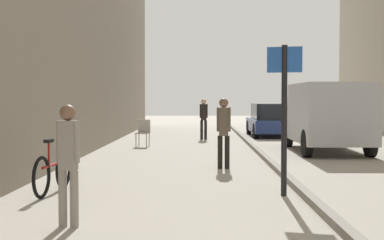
# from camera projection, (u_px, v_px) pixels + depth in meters

# --- Properties ---
(ground_plane) EXTENTS (80.00, 80.00, 0.00)m
(ground_plane) POSITION_uv_depth(u_px,v_px,m) (209.00, 166.00, 13.88)
(ground_plane) COLOR #A8A093
(kerb_strip) EXTENTS (0.16, 40.00, 0.12)m
(kerb_strip) POSITION_uv_depth(u_px,v_px,m) (272.00, 163.00, 13.85)
(kerb_strip) COLOR gray
(kerb_strip) RESTS_ON ground_plane
(pedestrian_main_foreground) EXTENTS (0.32, 0.21, 1.60)m
(pedestrian_main_foreground) POSITION_uv_depth(u_px,v_px,m) (68.00, 157.00, 7.22)
(pedestrian_main_foreground) COLOR gray
(pedestrian_main_foreground) RESTS_ON ground_plane
(pedestrian_mid_block) EXTENTS (0.33, 0.22, 1.67)m
(pedestrian_mid_block) POSITION_uv_depth(u_px,v_px,m) (204.00, 116.00, 22.81)
(pedestrian_mid_block) COLOR black
(pedestrian_mid_block) RESTS_ON ground_plane
(pedestrian_far_crossing) EXTENTS (0.34, 0.22, 1.69)m
(pedestrian_far_crossing) POSITION_uv_depth(u_px,v_px,m) (224.00, 128.00, 13.25)
(pedestrian_far_crossing) COLOR black
(pedestrian_far_crossing) RESTS_ON ground_plane
(delivery_van) EXTENTS (2.04, 5.00, 2.14)m
(delivery_van) POSITION_uv_depth(u_px,v_px,m) (326.00, 115.00, 17.49)
(delivery_van) COLOR #B7B7BC
(delivery_van) RESTS_ON ground_plane
(parked_car) EXTENTS (1.87, 4.22, 1.45)m
(parked_car) POSITION_uv_depth(u_px,v_px,m) (270.00, 120.00, 24.71)
(parked_car) COLOR navy
(parked_car) RESTS_ON ground_plane
(street_sign_post) EXTENTS (0.59, 0.17, 2.60)m
(street_sign_post) POSITION_uv_depth(u_px,v_px,m) (284.00, 107.00, 9.53)
(street_sign_post) COLOR black
(street_sign_post) RESTS_ON ground_plane
(bicycle_leaning) EXTENTS (0.25, 1.77, 0.98)m
(bicycle_leaning) POSITION_uv_depth(u_px,v_px,m) (53.00, 172.00, 9.80)
(bicycle_leaning) COLOR black
(bicycle_leaning) RESTS_ON ground_plane
(cafe_chair_near_window) EXTENTS (0.51, 0.51, 0.94)m
(cafe_chair_near_window) POSITION_uv_depth(u_px,v_px,m) (143.00, 131.00, 19.43)
(cafe_chair_near_window) COLOR #B7B2A8
(cafe_chair_near_window) RESTS_ON ground_plane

